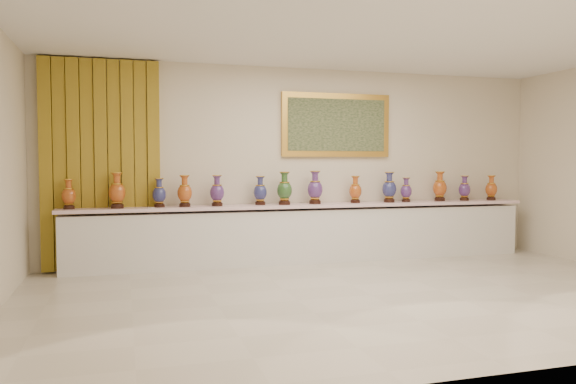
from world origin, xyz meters
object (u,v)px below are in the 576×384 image
at_px(counter, 309,234).
at_px(vase_1, 117,192).
at_px(vase_0, 69,196).
at_px(vase_2, 159,194).

distance_m(counter, vase_1, 2.90).
bearing_deg(vase_1, vase_0, 176.43).
height_order(counter, vase_0, vase_0).
xyz_separation_m(counter, vase_2, (-2.25, -0.02, 0.65)).
distance_m(counter, vase_0, 3.51).
xyz_separation_m(counter, vase_1, (-2.82, -0.05, 0.69)).
distance_m(counter, vase_2, 2.34).
bearing_deg(vase_0, counter, 0.22).
distance_m(vase_0, vase_2, 1.20).
distance_m(vase_1, vase_2, 0.57).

